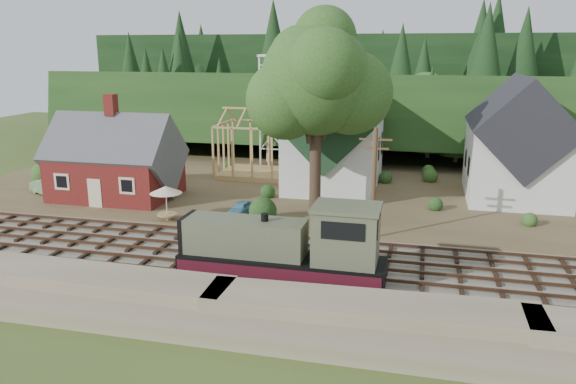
% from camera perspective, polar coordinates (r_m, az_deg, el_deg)
% --- Properties ---
extents(ground, '(140.00, 140.00, 0.00)m').
position_cam_1_polar(ground, '(36.20, -3.49, -6.85)').
color(ground, '#384C1E').
rests_on(ground, ground).
extents(embankment, '(64.00, 5.00, 1.60)m').
position_cam_1_polar(embankment, '(28.90, -8.57, -12.75)').
color(embankment, '#7F7259').
rests_on(embankment, ground).
extents(railroad_bed, '(64.00, 11.00, 0.16)m').
position_cam_1_polar(railroad_bed, '(36.17, -3.49, -6.73)').
color(railroad_bed, '#726B5B').
rests_on(railroad_bed, ground).
extents(village_flat, '(64.00, 26.00, 0.30)m').
position_cam_1_polar(village_flat, '(52.81, 2.26, 0.22)').
color(village_flat, brown).
rests_on(village_flat, ground).
extents(hillside, '(70.00, 28.96, 12.74)m').
position_cam_1_polar(hillside, '(76.00, 5.89, 4.44)').
color(hillside, '#1E3F19').
rests_on(hillside, ground).
extents(ridge, '(80.00, 20.00, 12.00)m').
position_cam_1_polar(ridge, '(91.68, 7.30, 6.12)').
color(ridge, black).
rests_on(ridge, ground).
extents(depot, '(10.80, 7.41, 9.00)m').
position_cam_1_polar(depot, '(51.42, -17.12, 2.69)').
color(depot, '#551513').
rests_on(depot, village_flat).
extents(church, '(8.40, 15.17, 13.00)m').
position_cam_1_polar(church, '(53.08, 4.81, 5.80)').
color(church, silver).
rests_on(church, village_flat).
extents(farmhouse, '(8.40, 10.80, 10.60)m').
position_cam_1_polar(farmhouse, '(52.44, 22.26, 4.31)').
color(farmhouse, silver).
rests_on(farmhouse, village_flat).
extents(timber_frame, '(8.20, 6.20, 6.99)m').
position_cam_1_polar(timber_frame, '(57.37, -2.80, 4.54)').
color(timber_frame, tan).
rests_on(timber_frame, village_flat).
extents(lattice_tower, '(3.20, 3.20, 12.12)m').
position_cam_1_polar(lattice_tower, '(62.37, -1.28, 11.61)').
color(lattice_tower, silver).
rests_on(lattice_tower, village_flat).
extents(big_tree, '(10.90, 8.40, 14.70)m').
position_cam_1_polar(big_tree, '(43.10, 3.13, 10.56)').
color(big_tree, '#38281E').
rests_on(big_tree, village_flat).
extents(telegraph_pole_near, '(2.20, 0.28, 8.00)m').
position_cam_1_polar(telegraph_pole_near, '(38.54, 8.73, 0.96)').
color(telegraph_pole_near, '#4C331E').
rests_on(telegraph_pole_near, ground).
extents(locomotive, '(11.63, 2.91, 4.66)m').
position_cam_1_polar(locomotive, '(31.99, 0.10, -5.77)').
color(locomotive, black).
rests_on(locomotive, railroad_bed).
extents(car_blue, '(1.71, 3.29, 1.07)m').
position_cam_1_polar(car_blue, '(44.44, -4.81, -1.66)').
color(car_blue, '#559BB6').
rests_on(car_blue, village_flat).
extents(car_green, '(4.23, 2.93, 1.32)m').
position_cam_1_polar(car_green, '(54.77, -23.23, 0.43)').
color(car_green, '#679567').
rests_on(car_green, village_flat).
extents(patio_set, '(2.44, 2.44, 2.71)m').
position_cam_1_polar(patio_set, '(43.37, -12.30, 0.08)').
color(patio_set, silver).
rests_on(patio_set, village_flat).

